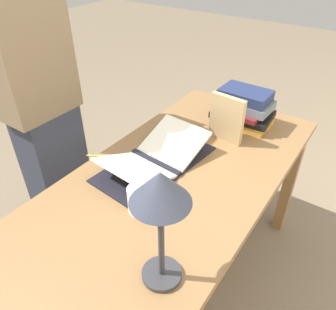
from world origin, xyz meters
The scene contains 9 objects.
ground_plane centered at (0.00, 0.00, 0.00)m, with size 12.00×12.00×0.00m, color #70604C.
reading_desk centered at (0.00, 0.00, 0.67)m, with size 1.57×0.75×0.77m.
open_book centered at (-0.01, -0.12, 0.80)m, with size 0.56×0.32×0.11m.
book_stack_tall centered at (-0.56, 0.04, 0.86)m, with size 0.22×0.31×0.19m.
book_standing_upright centered at (-0.36, 0.04, 0.88)m, with size 0.04×0.17×0.23m.
reading_lamp centered at (0.42, 0.23, 1.08)m, with size 0.16×0.16×0.40m.
coffee_mug centered at (0.25, 0.01, 0.82)m, with size 0.10×0.11×0.10m.
pencil centered at (0.07, -0.33, 0.77)m, with size 0.09×0.15×0.01m.
person_reader centered at (0.05, -0.77, 0.90)m, with size 0.36×0.23×1.79m.
Camera 1 is at (0.90, 0.58, 1.63)m, focal length 35.00 mm.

